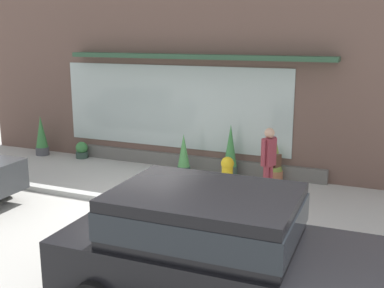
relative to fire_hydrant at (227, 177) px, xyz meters
name	(u,v)px	position (x,y,z in m)	size (l,w,h in m)	color
ground_plane	(143,203)	(-1.56, -1.05, -0.49)	(60.00, 60.00, 0.00)	#B2AFA8
curb_strip	(138,204)	(-1.56, -1.25, -0.43)	(14.00, 0.24, 0.12)	#B2B2AD
storefront	(199,84)	(-1.58, 2.14, 1.80)	(14.00, 0.81, 4.67)	brown
fire_hydrant	(227,177)	(0.00, 0.00, 0.00)	(0.43, 0.41, 0.95)	gold
pedestrian_with_handbag	(269,159)	(0.89, 0.19, 0.47)	(0.35, 0.63, 1.64)	#8E333D
parked_car_black	(214,244)	(1.27, -4.24, 0.43)	(4.30, 2.16, 1.63)	black
potted_plant_window_center	(41,136)	(-6.46, 1.49, 0.09)	(0.40, 0.40, 1.20)	#4C4C51
potted_plant_near_hydrant	(276,162)	(0.69, 1.73, -0.01)	(0.37, 0.37, 0.99)	#9E6042
potted_plant_window_left	(184,155)	(-1.64, 1.28, 0.04)	(0.35, 0.35, 1.09)	#33473D
potted_plant_corner_tall	(82,150)	(-5.13, 1.66, -0.25)	(0.36, 0.36, 0.49)	#33473D
potted_plant_doorstep	(230,152)	(-0.46, 1.57, 0.18)	(0.37, 0.37, 1.38)	#33473D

